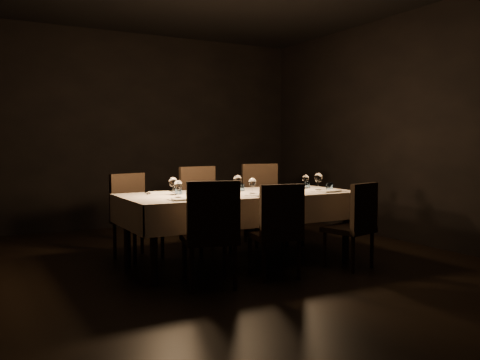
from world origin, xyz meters
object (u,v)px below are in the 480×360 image
chair_near_center (277,226)px  chair_far_left (134,212)px  chair_near_left (211,229)px  chair_far_center (203,205)px  chair_far_right (263,200)px  chair_near_right (355,221)px  dining_table (240,200)px

chair_near_center → chair_far_left: chair_far_left is taller
chair_near_left → chair_far_center: bearing=-98.8°
chair_far_center → chair_near_left: bearing=-118.8°
chair_near_center → chair_far_center: size_ratio=0.90×
chair_far_center → chair_far_right: 0.90m
chair_near_center → chair_near_right: chair_near_center is taller
dining_table → chair_near_center: (-0.01, -0.76, -0.18)m
chair_far_center → chair_far_right: bearing=-2.1°
chair_far_right → chair_far_center: bearing=-165.8°
chair_far_left → chair_far_center: (0.84, -0.04, 0.03)m
chair_far_center → chair_far_right: (0.90, 0.07, 0.01)m
chair_near_right → chair_near_left: bearing=-16.9°
dining_table → chair_far_center: size_ratio=2.49×
dining_table → chair_far_right: size_ratio=2.45×
chair_near_left → chair_far_left: bearing=-68.6°
chair_near_right → chair_far_right: bearing=-101.6°
chair_near_right → chair_far_left: chair_far_left is taller
dining_table → chair_far_left: (-0.93, 0.81, -0.16)m
chair_near_right → dining_table: bearing=-56.6°
chair_near_center → chair_near_right: size_ratio=1.03×
chair_near_left → chair_near_right: size_ratio=1.09×
chair_far_left → chair_far_right: chair_far_right is taller
chair_far_center → dining_table: bearing=-90.2°
dining_table → chair_near_right: (0.91, -0.81, -0.19)m
chair_near_left → chair_near_right: (1.62, -0.05, -0.04)m
dining_table → chair_far_left: chair_far_left is taller
chair_near_left → chair_near_center: chair_near_left is taller
dining_table → chair_near_center: bearing=-91.0°
chair_near_left → chair_far_left: 1.58m
dining_table → chair_far_left: bearing=139.0°
chair_far_right → chair_far_left: bearing=-169.2°
chair_near_right → chair_far_center: size_ratio=0.88×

